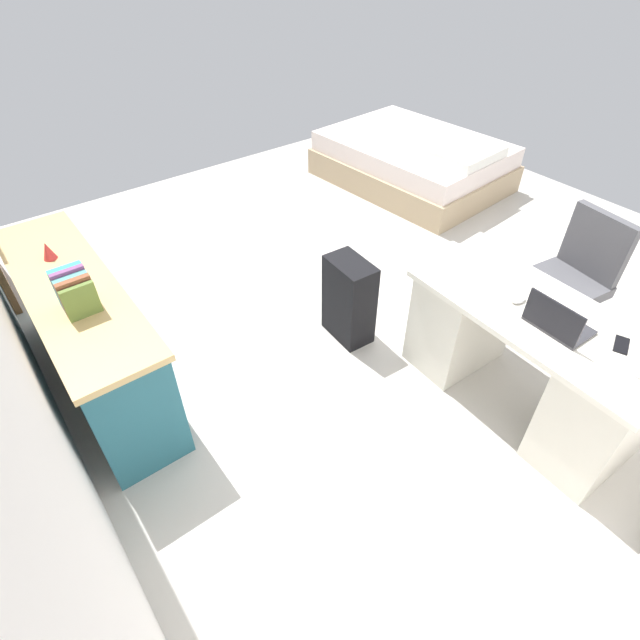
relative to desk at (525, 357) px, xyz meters
The scene contains 11 objects.
ground_plane 1.45m from the desk, ahead, with size 5.99×5.99×0.00m, color beige.
desk is the anchor object (origin of this frame).
office_chair 0.81m from the desk, 74.42° to the right, with size 0.52×0.52×0.94m.
credenza 2.66m from the desk, 48.52° to the left, with size 1.80×0.48×0.79m.
bed 3.18m from the desk, 34.08° to the right, with size 2.00×1.54×0.58m.
suitcase_black 1.20m from the desk, 20.55° to the left, with size 0.36×0.22×0.63m, color black.
laptop 0.42m from the desk, 148.39° to the left, with size 0.32×0.23×0.21m.
computer_mouse 0.39m from the desk, ahead, with size 0.06×0.10×0.03m, color white.
cell_phone_near_laptop 0.54m from the desk, 167.47° to the right, with size 0.07×0.14×0.01m, color black.
book_row 2.55m from the desk, 53.05° to the left, with size 0.19×0.17×0.22m.
figurine_small 2.93m from the desk, 43.66° to the left, with size 0.08×0.08×0.11m, color red.
Camera 1 is at (-2.29, 2.34, 2.47)m, focal length 27.70 mm.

